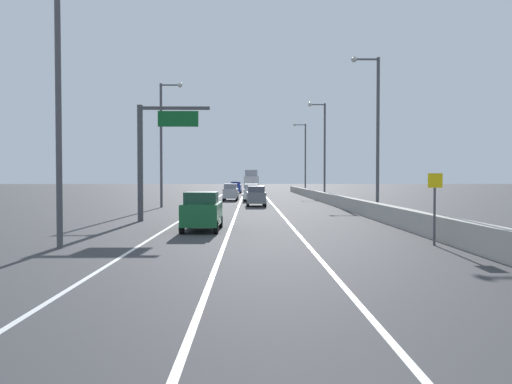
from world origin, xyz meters
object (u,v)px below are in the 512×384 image
at_px(car_silver_1, 231,192).
at_px(car_gray_2, 256,196).
at_px(lamp_post_right_second, 375,126).
at_px(lamp_post_left_mid, 163,137).
at_px(overhead_sign_gantry, 152,148).
at_px(car_white_4, 252,193).
at_px(car_blue_0, 236,187).
at_px(speed_advisory_sign, 435,203).
at_px(lamp_post_right_third, 323,146).
at_px(lamp_post_right_fourth, 304,154).
at_px(lamp_post_left_near, 64,81).
at_px(box_truck, 251,183).
at_px(car_green_3, 202,211).

bearing_deg(car_silver_1, car_gray_2, -76.67).
distance_m(lamp_post_right_second, lamp_post_left_mid, 20.42).
bearing_deg(overhead_sign_gantry, car_silver_1, 82.32).
distance_m(car_gray_2, car_white_4, 10.54).
bearing_deg(car_silver_1, car_blue_0, 90.27).
height_order(speed_advisory_sign, lamp_post_right_third, lamp_post_right_third).
height_order(lamp_post_right_fourth, lamp_post_left_near, same).
relative_size(lamp_post_right_second, box_truck, 1.40).
height_order(car_silver_1, box_truck, box_truck).
height_order(car_gray_2, car_white_4, car_white_4).
distance_m(lamp_post_right_second, lamp_post_right_fourth, 46.72).
bearing_deg(overhead_sign_gantry, lamp_post_left_mid, 96.70).
relative_size(lamp_post_right_second, lamp_post_right_third, 1.00).
distance_m(car_green_3, car_white_4, 33.89).
bearing_deg(lamp_post_left_mid, lamp_post_left_near, -88.41).
relative_size(lamp_post_right_third, lamp_post_left_near, 1.00).
relative_size(lamp_post_right_third, car_blue_0, 2.71).
height_order(lamp_post_right_fourth, car_blue_0, lamp_post_right_fourth).
relative_size(overhead_sign_gantry, lamp_post_right_second, 0.64).
height_order(speed_advisory_sign, car_green_3, speed_advisory_sign).
height_order(overhead_sign_gantry, lamp_post_right_fourth, lamp_post_right_fourth).
bearing_deg(car_green_3, car_white_4, 85.33).
xyz_separation_m(car_silver_1, car_white_4, (2.56, -1.98, -0.00)).
bearing_deg(car_gray_2, lamp_post_left_near, -104.99).
distance_m(car_gray_2, car_green_3, 23.46).
bearing_deg(car_white_4, car_green_3, -94.67).
bearing_deg(lamp_post_left_mid, car_blue_0, 82.71).
bearing_deg(car_green_3, box_truck, 87.27).
bearing_deg(lamp_post_left_mid, speed_advisory_sign, -59.98).
bearing_deg(lamp_post_right_fourth, car_silver_1, -117.60).
distance_m(car_blue_0, car_gray_2, 42.61).
relative_size(lamp_post_left_mid, car_blue_0, 2.71).
bearing_deg(lamp_post_left_mid, lamp_post_right_third, 36.88).
relative_size(lamp_post_right_third, car_green_3, 2.86).
relative_size(speed_advisory_sign, lamp_post_left_near, 0.26).
height_order(lamp_post_right_second, box_truck, lamp_post_right_second).
xyz_separation_m(lamp_post_right_second, lamp_post_left_near, (-16.63, -17.36, 0.00)).
xyz_separation_m(speed_advisory_sign, car_gray_2, (-7.04, 29.22, -0.77)).
xyz_separation_m(car_silver_1, car_green_3, (-0.20, -35.76, -0.00)).
distance_m(speed_advisory_sign, lamp_post_right_third, 40.37).
distance_m(car_silver_1, car_green_3, 35.76).
distance_m(lamp_post_left_mid, car_blue_0, 45.05).
bearing_deg(car_white_4, lamp_post_left_mid, -124.06).
xyz_separation_m(car_silver_1, box_truck, (2.61, 23.07, 0.85)).
bearing_deg(car_gray_2, car_white_4, 92.21).
height_order(speed_advisory_sign, lamp_post_right_second, lamp_post_right_second).
distance_m(lamp_post_right_second, car_green_3, 16.91).
relative_size(car_white_4, box_truck, 0.55).
height_order(car_blue_0, car_white_4, car_blue_0).
relative_size(lamp_post_right_third, car_gray_2, 2.79).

